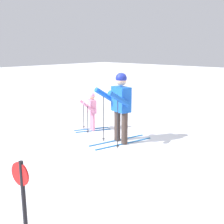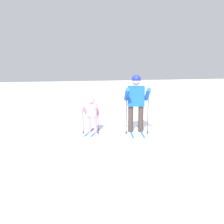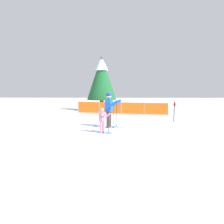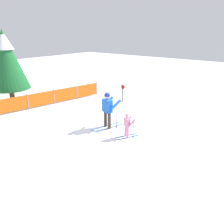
{
  "view_description": "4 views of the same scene",
  "coord_description": "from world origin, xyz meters",
  "px_view_note": "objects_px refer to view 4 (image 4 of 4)",
  "views": [
    {
      "loc": [
        5.41,
        4.45,
        2.43
      ],
      "look_at": [
        -0.13,
        -0.63,
        0.71
      ],
      "focal_mm": 45.0,
      "sensor_mm": 36.0,
      "label": 1
    },
    {
      "loc": [
        8.29,
        -3.42,
        2.11
      ],
      "look_at": [
        0.12,
        -0.94,
        0.69
      ],
      "focal_mm": 45.0,
      "sensor_mm": 36.0,
      "label": 2
    },
    {
      "loc": [
        0.47,
        -11.44,
        2.11
      ],
      "look_at": [
        0.24,
        -0.55,
        0.85
      ],
      "focal_mm": 35.0,
      "sensor_mm": 36.0,
      "label": 3
    },
    {
      "loc": [
        -7.68,
        -6.58,
        4.58
      ],
      "look_at": [
        -0.23,
        -0.67,
        1.04
      ],
      "focal_mm": 35.0,
      "sensor_mm": 36.0,
      "label": 4
    }
  ],
  "objects_px": {
    "safety_fence": "(54,97)",
    "conifer_far": "(6,59)",
    "skier_adult": "(108,107)",
    "skier_child": "(127,123)",
    "trail_marker": "(123,91)"
  },
  "relations": [
    {
      "from": "skier_child",
      "to": "safety_fence",
      "type": "bearing_deg",
      "value": 109.03
    },
    {
      "from": "trail_marker",
      "to": "skier_child",
      "type": "bearing_deg",
      "value": -141.86
    },
    {
      "from": "skier_child",
      "to": "safety_fence",
      "type": "relative_size",
      "value": 0.17
    },
    {
      "from": "safety_fence",
      "to": "conifer_far",
      "type": "xyz_separation_m",
      "value": [
        -1.62,
        2.37,
        2.41
      ]
    },
    {
      "from": "skier_adult",
      "to": "skier_child",
      "type": "xyz_separation_m",
      "value": [
        -0.28,
        -1.37,
        -0.42
      ]
    },
    {
      "from": "safety_fence",
      "to": "conifer_far",
      "type": "relative_size",
      "value": 1.45
    },
    {
      "from": "conifer_far",
      "to": "skier_child",
      "type": "bearing_deg",
      "value": -85.92
    },
    {
      "from": "safety_fence",
      "to": "conifer_far",
      "type": "bearing_deg",
      "value": 124.42
    },
    {
      "from": "safety_fence",
      "to": "trail_marker",
      "type": "relative_size",
      "value": 5.62
    },
    {
      "from": "skier_adult",
      "to": "trail_marker",
      "type": "height_order",
      "value": "skier_adult"
    },
    {
      "from": "skier_adult",
      "to": "trail_marker",
      "type": "xyz_separation_m",
      "value": [
        3.86,
        1.89,
        -0.34
      ]
    },
    {
      "from": "safety_fence",
      "to": "conifer_far",
      "type": "distance_m",
      "value": 3.75
    },
    {
      "from": "skier_adult",
      "to": "conifer_far",
      "type": "bearing_deg",
      "value": 111.53
    },
    {
      "from": "skier_adult",
      "to": "conifer_far",
      "type": "relative_size",
      "value": 0.39
    },
    {
      "from": "skier_adult",
      "to": "safety_fence",
      "type": "distance_m",
      "value": 5.28
    }
  ]
}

